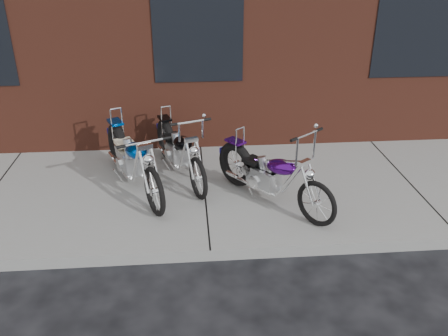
{
  "coord_description": "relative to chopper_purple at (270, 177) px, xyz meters",
  "views": [
    {
      "loc": [
        -0.21,
        -4.46,
        3.37
      ],
      "look_at": [
        0.22,
        0.8,
        0.81
      ],
      "focal_mm": 38.0,
      "sensor_mm": 36.0,
      "label": 1
    }
  ],
  "objects": [
    {
      "name": "ground",
      "position": [
        -0.86,
        -1.06,
        -0.52
      ],
      "size": [
        120.0,
        120.0,
        0.0
      ],
      "primitive_type": "plane",
      "color": "#2D2D32",
      "rests_on": "ground"
    },
    {
      "name": "sidewalk",
      "position": [
        -0.86,
        0.44,
        -0.45
      ],
      "size": [
        22.0,
        3.0,
        0.15
      ],
      "primitive_type": "cube",
      "color": "gray",
      "rests_on": "ground"
    },
    {
      "name": "chopper_purple",
      "position": [
        0.0,
        0.0,
        0.0
      ],
      "size": [
        1.33,
        1.69,
        1.16
      ],
      "rotation": [
        0.0,
        0.0,
        -0.92
      ],
      "color": "black",
      "rests_on": "sidewalk"
    },
    {
      "name": "chopper_blue",
      "position": [
        -1.85,
        0.58,
        0.04
      ],
      "size": [
        0.99,
        2.12,
        0.98
      ],
      "rotation": [
        0.0,
        0.0,
        -1.16
      ],
      "color": "black",
      "rests_on": "sidewalk"
    },
    {
      "name": "chopper_third",
      "position": [
        -1.2,
        0.91,
        0.0
      ],
      "size": [
        0.81,
        1.98,
        1.05
      ],
      "rotation": [
        0.0,
        0.0,
        -1.24
      ],
      "color": "black",
      "rests_on": "sidewalk"
    }
  ]
}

